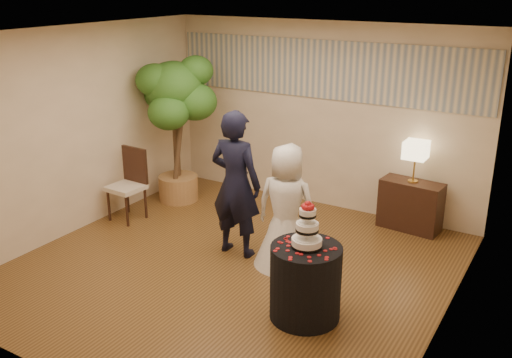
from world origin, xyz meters
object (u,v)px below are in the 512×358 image
Objects in this scene: cake_table at (305,282)px; side_chair at (126,186)px; bride at (286,206)px; ficus_tree at (176,129)px; wedding_cake at (307,224)px; table_lamp at (415,162)px; groom at (236,184)px; console at (410,205)px.

side_chair reaches higher than cake_table.
ficus_tree is at bearing -29.86° from bride.
bride is 0.66× the size of ficus_tree.
wedding_cake is 0.47× the size of side_chair.
ficus_tree is (-3.22, 1.99, 0.11)m from wedding_cake.
table_lamp reaches higher than side_chair.
table_lamp is at bearing -133.59° from groom.
bride is 1.91× the size of cake_table.
wedding_cake reaches higher than console.
bride is 1.22m from wedding_cake.
bride is at bearing -22.83° from ficus_tree.
cake_table is 2.78m from console.
cake_table is at bearing 146.49° from groom.
cake_table is (0.73, -0.94, -0.37)m from bride.
console is (1.01, 1.83, -0.42)m from bride.
console is 3.68m from ficus_tree.
bride is 2.66× the size of table_lamp.
wedding_cake is (1.42, -0.89, 0.11)m from groom.
ficus_tree is at bearing -32.79° from groom.
ficus_tree reaches higher than console.
wedding_cake is 2.78m from table_lamp.
cake_table is 0.95× the size of console.
cake_table is at bearing 0.00° from wedding_cake.
ficus_tree is at bearing -167.45° from table_lamp.
table_lamp is 0.25× the size of ficus_tree.
cake_table is at bearing -31.68° from ficus_tree.
table_lamp is at bearing 12.55° from ficus_tree.
ficus_tree is at bearing 148.32° from cake_table.
table_lamp reaches higher than console.
groom is at bearing -132.16° from table_lamp.
ficus_tree reaches higher than bride.
groom is at bearing -31.36° from ficus_tree.
wedding_cake is 3.55m from side_chair.
groom is 2.12m from ficus_tree.
side_chair is at bearing 163.83° from cake_table.
wedding_cake is at bearing -12.97° from side_chair.
wedding_cake is (0.00, 0.00, 0.65)m from cake_table.
cake_table is 2.84m from table_lamp.
cake_table is (1.42, -0.89, -0.54)m from groom.
groom is 3.25× the size of table_lamp.
cake_table is 0.35× the size of ficus_tree.
wedding_cake is (0.73, -0.94, 0.28)m from bride.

